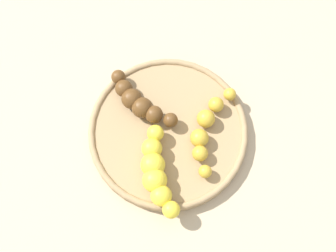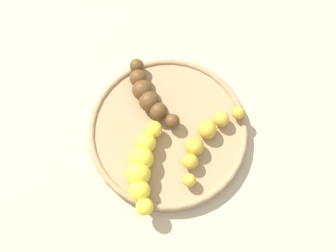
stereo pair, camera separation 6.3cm
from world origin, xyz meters
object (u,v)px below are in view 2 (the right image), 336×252
(fruit_bowl, at_px, (168,131))
(banana_yellow, at_px, (142,166))
(banana_overripe, at_px, (148,95))
(banana_spotted, at_px, (205,139))

(fruit_bowl, distance_m, banana_yellow, 0.08)
(banana_overripe, distance_m, banana_yellow, 0.11)
(fruit_bowl, xyz_separation_m, banana_overripe, (-0.02, -0.06, 0.02))
(banana_overripe, xyz_separation_m, banana_yellow, (0.09, 0.06, 0.00))
(fruit_bowl, height_order, banana_spotted, banana_spotted)
(banana_overripe, height_order, banana_yellow, banana_yellow)
(fruit_bowl, height_order, banana_yellow, banana_yellow)
(fruit_bowl, distance_m, banana_spotted, 0.06)
(fruit_bowl, xyz_separation_m, banana_yellow, (0.07, 0.01, 0.03))
(banana_overripe, bearing_deg, banana_spotted, 110.31)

